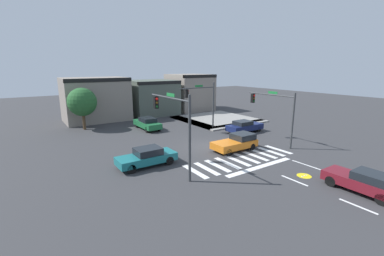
# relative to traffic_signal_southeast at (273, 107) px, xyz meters

# --- Properties ---
(ground_plane) EXTENTS (120.00, 120.00, 0.00)m
(ground_plane) POSITION_rel_traffic_signal_southeast_xyz_m (-5.88, 2.65, -3.67)
(ground_plane) COLOR #353538
(crosswalk_near) EXTENTS (9.85, 2.94, 0.01)m
(crosswalk_near) POSITION_rel_traffic_signal_southeast_xyz_m (-5.88, -1.85, -3.67)
(crosswalk_near) COLOR silver
(crosswalk_near) RESTS_ON ground_plane
(lane_markings) EXTENTS (6.80, 24.25, 0.01)m
(lane_markings) POSITION_rel_traffic_signal_southeast_xyz_m (-4.82, -10.09, -3.67)
(lane_markings) COLOR white
(lane_markings) RESTS_ON ground_plane
(bike_detector_marking) EXTENTS (0.99, 0.99, 0.01)m
(bike_detector_marking) POSITION_rel_traffic_signal_southeast_xyz_m (-4.62, -6.76, -3.67)
(bike_detector_marking) COLOR yellow
(bike_detector_marking) RESTS_ON ground_plane
(curb_corner_northeast) EXTENTS (10.00, 10.60, 0.15)m
(curb_corner_northeast) POSITION_rel_traffic_signal_southeast_xyz_m (2.62, 12.07, -3.60)
(curb_corner_northeast) COLOR gray
(curb_corner_northeast) RESTS_ON ground_plane
(storefront_row) EXTENTS (23.82, 7.02, 6.27)m
(storefront_row) POSITION_rel_traffic_signal_southeast_xyz_m (-3.44, 21.85, -0.68)
(storefront_row) COLOR gray
(storefront_row) RESTS_ON ground_plane
(traffic_signal_southeast) EXTENTS (0.32, 5.60, 5.24)m
(traffic_signal_southeast) POSITION_rel_traffic_signal_southeast_xyz_m (0.00, 0.00, 0.00)
(traffic_signal_southeast) COLOR #383A3D
(traffic_signal_southeast) RESTS_ON ground_plane
(traffic_signal_northeast) EXTENTS (4.95, 0.32, 5.69)m
(traffic_signal_northeast) POSITION_rel_traffic_signal_southeast_xyz_m (-2.54, 8.44, 0.19)
(traffic_signal_northeast) COLOR #383A3D
(traffic_signal_northeast) RESTS_ON ground_plane
(traffic_signal_southwest) EXTENTS (0.32, 5.48, 5.82)m
(traffic_signal_southwest) POSITION_rel_traffic_signal_southeast_xyz_m (-11.81, -0.91, 0.37)
(traffic_signal_southwest) COLOR #383A3D
(traffic_signal_southwest) RESTS_ON ground_plane
(car_teal) EXTENTS (4.57, 1.81, 1.42)m
(car_teal) POSITION_rel_traffic_signal_southeast_xyz_m (-12.99, 1.23, -2.96)
(car_teal) COLOR #196B70
(car_teal) RESTS_ON ground_plane
(car_navy) EXTENTS (4.52, 1.78, 1.39)m
(car_navy) POSITION_rel_traffic_signal_southeast_xyz_m (0.93, 4.68, -2.96)
(car_navy) COLOR #141E4C
(car_navy) RESTS_ON ground_plane
(car_orange) EXTENTS (4.24, 1.93, 1.45)m
(car_orange) POSITION_rel_traffic_signal_southeast_xyz_m (-4.48, 0.30, -2.95)
(car_orange) COLOR orange
(car_orange) RESTS_ON ground_plane
(car_green) EXTENTS (1.79, 4.70, 1.45)m
(car_green) POSITION_rel_traffic_signal_southeast_xyz_m (-7.86, 12.52, -2.94)
(car_green) COLOR #1E6638
(car_green) RESTS_ON ground_plane
(car_maroon) EXTENTS (1.72, 4.20, 1.41)m
(car_maroon) POSITION_rel_traffic_signal_southeast_xyz_m (-3.93, -10.20, -2.96)
(car_maroon) COLOR maroon
(car_maroon) RESTS_ON ground_plane
(roadside_tree) EXTENTS (3.41, 3.41, 5.11)m
(roadside_tree) POSITION_rel_traffic_signal_southeast_xyz_m (-14.38, 16.65, -0.29)
(roadside_tree) COLOR #4C3823
(roadside_tree) RESTS_ON ground_plane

